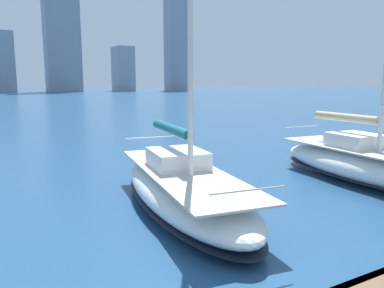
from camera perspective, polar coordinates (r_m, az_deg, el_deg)
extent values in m
cube|color=#8791A0|center=(184.47, -2.51, 15.36)|extent=(8.97, 7.71, 46.45)
cube|color=#8F99A9|center=(178.16, -10.46, 11.16)|extent=(7.64, 11.86, 19.96)
cube|color=gray|center=(173.75, -19.32, 16.61)|extent=(13.67, 11.49, 54.74)
ellipsoid|color=white|center=(16.58, 24.70, -3.01)|extent=(3.55, 8.67, 1.26)
ellipsoid|color=black|center=(16.65, 24.62, -4.17)|extent=(3.57, 8.72, 0.10)
cube|color=beige|center=(16.46, 24.86, -0.77)|extent=(2.96, 7.62, 0.06)
cube|color=silver|center=(16.75, 23.63, 0.53)|extent=(1.86, 2.00, 0.55)
cylinder|color=silver|center=(17.09, 22.24, 3.40)|extent=(0.42, 3.55, 0.12)
cylinder|color=#C6B284|center=(17.08, 22.26, 3.80)|extent=(0.60, 3.28, 0.32)
cylinder|color=silver|center=(19.07, 16.37, 2.58)|extent=(2.12, 0.22, 0.04)
ellipsoid|color=white|center=(11.91, -1.38, -7.01)|extent=(3.99, 9.26, 1.15)
ellipsoid|color=black|center=(12.00, -1.37, -8.47)|extent=(4.01, 9.31, 0.10)
cube|color=beige|center=(11.75, -1.39, -4.18)|extent=(3.35, 8.13, 0.06)
cube|color=silver|center=(12.18, -2.24, -2.23)|extent=(1.91, 2.19, 0.55)
cylinder|color=silver|center=(12.68, -3.23, 1.78)|extent=(0.65, 3.74, 0.12)
cylinder|color=#19606B|center=(12.67, -3.23, 2.32)|extent=(0.81, 3.47, 0.32)
cylinder|color=silver|center=(7.98, 8.55, -6.98)|extent=(1.78, 0.29, 0.04)
cylinder|color=silver|center=(15.45, -6.38, 1.00)|extent=(2.05, 0.33, 0.04)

